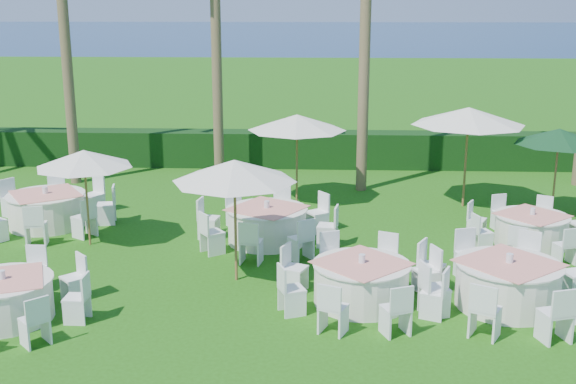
% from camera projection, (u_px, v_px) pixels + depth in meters
% --- Properties ---
extents(ground, '(120.00, 120.00, 0.00)m').
position_uv_depth(ground, '(295.00, 312.00, 13.29)').
color(ground, '#1E510E').
rests_on(ground, ground).
extents(hedge, '(34.00, 1.00, 1.20)m').
position_uv_depth(hedge, '(307.00, 149.00, 24.71)').
color(hedge, black).
rests_on(hedge, ground).
extents(ocean, '(260.00, 260.00, 0.00)m').
position_uv_depth(ocean, '(318.00, 36.00, 111.72)').
color(ocean, '#082752').
rests_on(ocean, ground).
extents(banquet_table_a, '(3.05, 3.05, 0.93)m').
position_uv_depth(banquet_table_a, '(4.00, 298.00, 12.89)').
color(banquet_table_a, silver).
rests_on(banquet_table_a, ground).
extents(banquet_table_b, '(3.14, 3.14, 0.97)m').
position_uv_depth(banquet_table_b, '(361.00, 282.00, 13.57)').
color(banquet_table_b, silver).
rests_on(banquet_table_b, ground).
extents(banquet_table_c, '(3.41, 3.41, 1.03)m').
position_uv_depth(banquet_table_c, '(508.00, 283.00, 13.44)').
color(banquet_table_c, silver).
rests_on(banquet_table_c, ground).
extents(banquet_table_d, '(3.42, 3.42, 1.02)m').
position_uv_depth(banquet_table_d, '(47.00, 209.00, 18.22)').
color(banquet_table_d, silver).
rests_on(banquet_table_d, ground).
extents(banquet_table_e, '(3.36, 3.36, 1.01)m').
position_uv_depth(banquet_table_e, '(267.00, 224.00, 17.02)').
color(banquet_table_e, silver).
rests_on(banquet_table_e, ground).
extents(banquet_table_f, '(2.93, 2.93, 0.90)m').
position_uv_depth(banquet_table_f, '(531.00, 229.00, 16.79)').
color(banquet_table_f, silver).
rests_on(banquet_table_f, ground).
extents(umbrella_a, '(2.22, 2.22, 2.26)m').
position_uv_depth(umbrella_a, '(84.00, 159.00, 16.41)').
color(umbrella_a, brown).
rests_on(umbrella_a, ground).
extents(umbrella_b, '(2.49, 2.49, 2.52)m').
position_uv_depth(umbrella_b, '(234.00, 171.00, 14.22)').
color(umbrella_b, brown).
rests_on(umbrella_b, ground).
extents(umbrella_c, '(2.73, 2.73, 2.52)m').
position_uv_depth(umbrella_c, '(297.00, 122.00, 19.82)').
color(umbrella_c, brown).
rests_on(umbrella_c, ground).
extents(umbrella_d, '(3.08, 3.08, 2.76)m').
position_uv_depth(umbrella_d, '(469.00, 116.00, 19.44)').
color(umbrella_d, brown).
rests_on(umbrella_d, ground).
extents(umbrella_green, '(2.28, 2.28, 2.37)m').
position_uv_depth(umbrella_green, '(559.00, 137.00, 18.52)').
color(umbrella_green, brown).
rests_on(umbrella_green, ground).
extents(palm_b, '(4.29, 4.34, 8.82)m').
position_uv_depth(palm_b, '(216.00, 23.00, 22.21)').
color(palm_b, brown).
rests_on(palm_b, ground).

